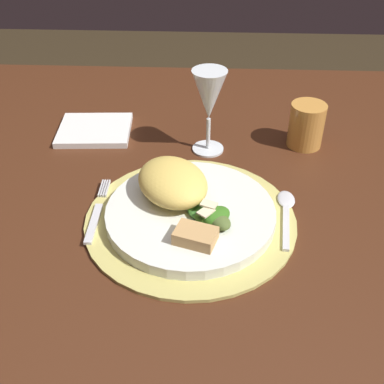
{
  "coord_description": "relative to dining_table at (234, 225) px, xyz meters",
  "views": [
    {
      "loc": [
        -0.05,
        -0.68,
        1.24
      ],
      "look_at": [
        -0.08,
        -0.05,
        0.76
      ],
      "focal_mm": 44.59,
      "sensor_mm": 36.0,
      "label": 1
    }
  ],
  "objects": [
    {
      "name": "spoon",
      "position": [
        0.08,
        -0.07,
        0.1
      ],
      "size": [
        0.03,
        0.15,
        0.01
      ],
      "color": "silver",
      "rests_on": "placemat"
    },
    {
      "name": "pasta_serving",
      "position": [
        -0.11,
        -0.07,
        0.14
      ],
      "size": [
        0.16,
        0.17,
        0.05
      ],
      "primitive_type": "ellipsoid",
      "rotation": [
        0.0,
        0.0,
        2.08
      ],
      "color": "#E6C259",
      "rests_on": "dinner_plate"
    },
    {
      "name": "dinner_plate",
      "position": [
        -0.08,
        -0.1,
        0.11
      ],
      "size": [
        0.27,
        0.27,
        0.02
      ],
      "primitive_type": "cylinder",
      "color": "silver",
      "rests_on": "placemat"
    },
    {
      "name": "fork",
      "position": [
        -0.23,
        -0.1,
        0.1
      ],
      "size": [
        0.01,
        0.16,
        0.0
      ],
      "color": "silver",
      "rests_on": "placemat"
    },
    {
      "name": "wine_glass",
      "position": [
        -0.05,
        0.11,
        0.2
      ],
      "size": [
        0.06,
        0.06,
        0.16
      ],
      "color": "silver",
      "rests_on": "dining_table"
    },
    {
      "name": "napkin",
      "position": [
        -0.29,
        0.17,
        0.1
      ],
      "size": [
        0.15,
        0.13,
        0.01
      ],
      "primitive_type": "cube",
      "rotation": [
        0.0,
        0.0,
        0.06
      ],
      "color": "silver",
      "rests_on": "dining_table"
    },
    {
      "name": "bread_piece",
      "position": [
        -0.07,
        -0.17,
        0.13
      ],
      "size": [
        0.07,
        0.06,
        0.02
      ],
      "primitive_type": "cube",
      "rotation": [
        0.0,
        0.0,
        2.83
      ],
      "color": "tan",
      "rests_on": "dinner_plate"
    },
    {
      "name": "salad_greens",
      "position": [
        -0.04,
        -0.13,
        0.13
      ],
      "size": [
        0.08,
        0.08,
        0.03
      ],
      "color": "#346A1B",
      "rests_on": "dinner_plate"
    },
    {
      "name": "dining_table",
      "position": [
        0.0,
        0.0,
        0.0
      ],
      "size": [
        1.36,
        1.03,
        0.74
      ],
      "color": "#462313",
      "rests_on": "ground"
    },
    {
      "name": "amber_tumbler",
      "position": [
        0.14,
        0.14,
        0.14
      ],
      "size": [
        0.07,
        0.07,
        0.09
      ],
      "primitive_type": "cylinder",
      "color": "#CC893C",
      "rests_on": "dining_table"
    },
    {
      "name": "placemat",
      "position": [
        -0.08,
        -0.1,
        0.1
      ],
      "size": [
        0.34,
        0.34,
        0.01
      ],
      "primitive_type": "cylinder",
      "color": "tan",
      "rests_on": "dining_table"
    }
  ]
}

